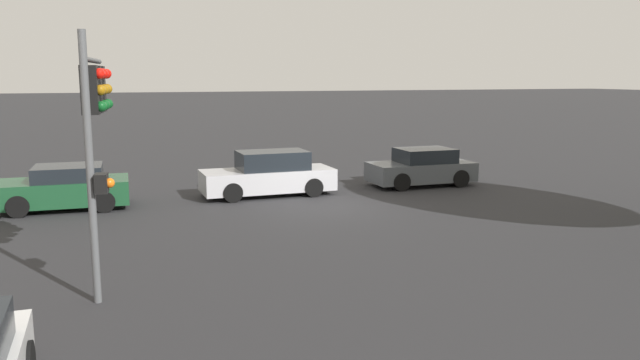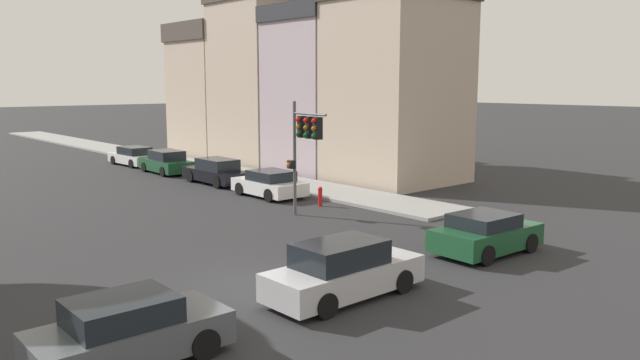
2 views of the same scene
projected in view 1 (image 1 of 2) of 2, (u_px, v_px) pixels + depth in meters
ground_plane at (322, 206)px, 20.03m from camera, size 300.00×300.00×0.00m
traffic_signal at (95, 110)px, 11.73m from camera, size 0.59×2.53×4.91m
crossing_car_0 at (65, 188)px, 19.47m from camera, size 3.96×2.16×1.37m
crossing_car_1 at (422, 168)px, 23.68m from camera, size 3.96×1.92×1.41m
crossing_car_2 at (269, 175)px, 21.69m from camera, size 4.57×1.86×1.55m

